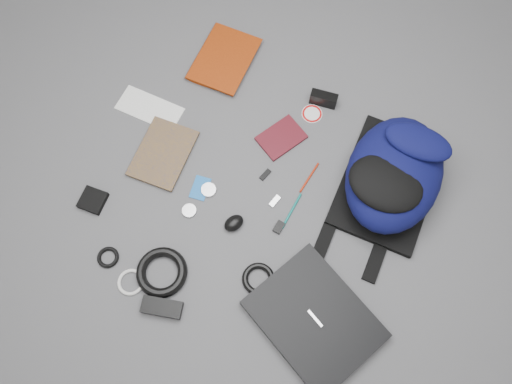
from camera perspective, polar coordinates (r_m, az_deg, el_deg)
The scene contains 24 objects.
ground at distance 1.76m, azimuth -0.00°, elevation -0.23°, with size 4.00×4.00×0.00m, color #4F4F51.
backpack at distance 1.74m, azimuth 15.52°, elevation 2.01°, with size 0.34×0.49×0.20m, color black, non-canonical shape.
laptop at distance 1.65m, azimuth 6.70°, elevation -14.23°, with size 0.39×0.30×0.04m, color black.
textbook_red at distance 2.04m, azimuth -6.40°, elevation 15.79°, with size 0.21×0.28×0.03m, color maroon.
comic_book at distance 1.87m, azimuth -13.08°, elevation 5.22°, with size 0.18×0.25×0.02m, color #B47F0C.
envelope at distance 1.94m, azimuth -12.05°, elevation 9.31°, with size 0.24×0.11×0.00m, color white.
dvd_case at distance 1.84m, azimuth 2.90°, elevation 6.22°, with size 0.12×0.16×0.01m, color #3F0C12.
compact_camera at distance 1.91m, azimuth 7.73°, elevation 10.50°, with size 0.10×0.04×0.06m, color black.
sticker_disc at distance 1.90m, azimuth 6.42°, elevation 8.87°, with size 0.08×0.08×0.00m, color white.
pen_teal at distance 1.74m, azimuth 4.07°, elevation -2.19°, with size 0.01×0.01×0.14m, color #0B6862.
pen_red at distance 1.79m, azimuth 6.11°, elevation 1.66°, with size 0.01×0.01×0.13m, color #A2240C.
id_badge at distance 1.77m, azimuth -6.40°, elevation 0.46°, with size 0.06×0.09×0.00m, color blue.
usb_black at distance 1.78m, azimuth 1.06°, elevation 1.99°, with size 0.02×0.05×0.01m, color black.
usb_silver at distance 1.74m, azimuth 2.16°, elevation -1.05°, with size 0.02×0.05×0.01m, color silver.
key_fob at distance 1.71m, azimuth 2.63°, elevation -4.03°, with size 0.03×0.04×0.01m, color black.
mouse at distance 1.70m, azimuth -2.55°, elevation -3.57°, with size 0.05×0.07×0.04m, color black.
headphone_left at distance 1.76m, azimuth -5.43°, elevation 0.23°, with size 0.05×0.05×0.01m, color #BABABC.
headphone_right at distance 1.75m, azimuth -7.63°, elevation -2.14°, with size 0.05×0.05×0.01m, color #B6B6B8.
cable_coil at distance 1.67m, azimuth 0.27°, elevation -9.89°, with size 0.11×0.11×0.02m, color black.
power_brick at distance 1.67m, azimuth -10.69°, elevation -12.83°, with size 0.13×0.06×0.03m, color black.
power_cord_coil at distance 1.69m, azimuth -10.72°, elevation -8.99°, with size 0.17×0.17×0.03m, color black.
pouch at distance 1.83m, azimuth -18.15°, elevation -0.90°, with size 0.08×0.08×0.02m, color black.
earbud_coil at distance 1.76m, azimuth -16.55°, elevation -7.17°, with size 0.07×0.07×0.01m, color black.
white_cable_coil at distance 1.72m, azimuth -14.12°, elevation -9.96°, with size 0.09×0.09×0.01m, color silver.
Camera 1 is at (0.32, -0.51, 1.65)m, focal length 35.00 mm.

